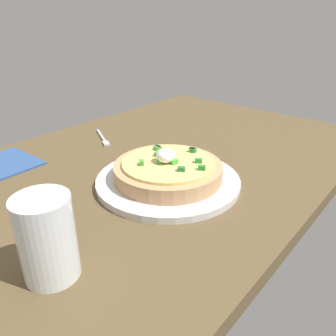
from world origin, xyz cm
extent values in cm
cube|color=brown|center=(0.00, 0.00, 1.42)|extent=(103.84, 66.93, 2.84)
cylinder|color=silver|center=(-6.57, -9.06, 3.46)|extent=(26.84, 26.84, 1.25)
cylinder|color=tan|center=(-6.57, -9.06, 5.48)|extent=(20.07, 20.07, 2.78)
cylinder|color=#DDC972|center=(-6.57, -9.06, 7.13)|extent=(16.92, 16.92, 0.52)
ellipsoid|color=white|center=(-6.96, -8.83, 8.69)|extent=(3.62, 3.62, 2.59)
cube|color=#36812E|center=(-0.10, -9.62, 7.79)|extent=(1.41, 1.50, 0.80)
cube|color=#317E29|center=(-3.37, -3.84, 7.79)|extent=(0.92, 1.35, 0.80)
cube|color=green|center=(-8.04, -8.43, 7.79)|extent=(1.48, 1.20, 0.80)
cube|color=#54AF48|center=(-3.74, -3.78, 7.79)|extent=(0.81, 1.28, 0.80)
cube|color=#298837|center=(-0.21, -9.87, 7.79)|extent=(0.83, 1.30, 0.80)
cube|color=green|center=(-5.76, -5.75, 7.79)|extent=(1.46, 1.13, 0.80)
cube|color=green|center=(-6.59, -10.56, 7.79)|extent=(1.44, 1.09, 0.80)
cube|color=#26852A|center=(-5.44, -15.75, 7.79)|extent=(1.36, 1.51, 0.80)
cube|color=green|center=(-10.67, -6.32, 7.79)|extent=(1.46, 1.48, 0.80)
cube|color=#2A8A37|center=(-3.36, -13.58, 7.79)|extent=(1.37, 1.51, 0.80)
cube|color=#2E7B35|center=(-8.11, -13.36, 7.79)|extent=(1.35, 1.51, 0.80)
cylinder|color=silver|center=(-33.89, -13.48, 8.28)|extent=(6.77, 6.77, 10.88)
cylinder|color=#A45D1D|center=(-33.89, -13.48, 7.19)|extent=(5.95, 5.95, 7.91)
cube|color=#B7B7BC|center=(1.97, 20.68, 3.09)|extent=(4.89, 8.43, 0.50)
cube|color=#B7B7BC|center=(-0.87, 15.37, 3.09)|extent=(2.56, 3.13, 0.50)
cube|color=#2E508A|center=(-23.25, 22.97, 3.04)|extent=(13.86, 13.86, 0.40)
camera|label=1|loc=(-49.13, -44.94, 32.64)|focal=35.81mm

